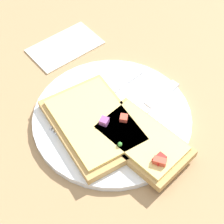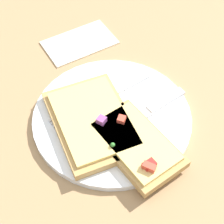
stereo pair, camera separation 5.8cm
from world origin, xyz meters
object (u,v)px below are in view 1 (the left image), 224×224
object	(u,v)px
knife	(144,109)
plate	(112,118)
pizza_slice_corner	(140,142)
fork	(95,103)
napkin	(65,46)
pizza_slice_main	(96,125)

from	to	relation	value
knife	plate	bearing A→B (deg)	-31.93
plate	pizza_slice_corner	bearing A→B (deg)	87.24
fork	napkin	world-z (taller)	fork
plate	napkin	bearing A→B (deg)	-101.90
fork	napkin	distance (m)	0.17
napkin	knife	bearing A→B (deg)	92.00
fork	pizza_slice_corner	distance (m)	0.11
plate	knife	distance (m)	0.06
knife	pizza_slice_main	size ratio (longest dim) A/B	1.06
knife	pizza_slice_corner	world-z (taller)	pizza_slice_corner
pizza_slice_main	napkin	size ratio (longest dim) A/B	1.36
plate	pizza_slice_main	size ratio (longest dim) A/B	1.41
plate	pizza_slice_main	xyz separation A→B (m)	(0.04, 0.00, 0.02)
fork	pizza_slice_corner	xyz separation A→B (m)	(-0.00, 0.11, 0.01)
pizza_slice_corner	napkin	size ratio (longest dim) A/B	1.15
knife	pizza_slice_corner	bearing A→B (deg)	36.37
knife	fork	bearing A→B (deg)	-52.91
napkin	pizza_slice_corner	bearing A→B (deg)	80.50
knife	napkin	xyz separation A→B (m)	(0.01, -0.23, -0.01)
pizza_slice_main	napkin	xyz separation A→B (m)	(-0.08, -0.21, -0.02)
knife	napkin	size ratio (longest dim) A/B	1.44
fork	pizza_slice_main	xyz separation A→B (m)	(0.03, 0.04, 0.01)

